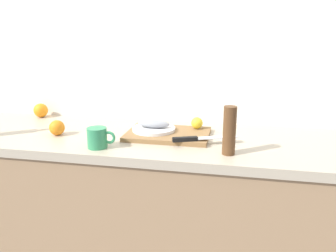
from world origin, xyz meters
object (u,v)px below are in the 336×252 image
pepper_mill (229,131)px  chef_knife (197,138)px  white_plate (154,129)px  orange_0 (57,128)px  coffee_mug_0 (98,138)px  lemon_0 (197,123)px  cutting_board (168,134)px  fish_fillet (154,124)px

pepper_mill → chef_knife: bearing=146.7°
white_plate → orange_0: (-0.45, -0.10, 0.01)m
white_plate → pepper_mill: pepper_mill is taller
coffee_mug_0 → pepper_mill: bearing=3.0°
lemon_0 → coffee_mug_0: coffee_mug_0 is taller
coffee_mug_0 → orange_0: 0.29m
coffee_mug_0 → orange_0: (-0.26, 0.13, -0.01)m
lemon_0 → coffee_mug_0: (-0.39, -0.31, -0.00)m
coffee_mug_0 → pepper_mill: size_ratio=0.63×
cutting_board → pepper_mill: size_ratio=1.95×
coffee_mug_0 → orange_0: coffee_mug_0 is taller
orange_0 → coffee_mug_0: bearing=-26.7°
pepper_mill → coffee_mug_0: bearing=-177.0°
pepper_mill → lemon_0: bearing=120.0°
lemon_0 → orange_0: size_ratio=0.78×
white_plate → orange_0: size_ratio=2.83×
fish_fillet → chef_knife: bearing=-27.4°
chef_knife → coffee_mug_0: (-0.41, -0.12, 0.01)m
lemon_0 → cutting_board: bearing=-145.5°
chef_knife → lemon_0: bearing=75.4°
coffee_mug_0 → orange_0: bearing=153.3°
white_plate → lemon_0: size_ratio=3.63×
cutting_board → lemon_0: 0.16m
cutting_board → fish_fillet: fish_fillet is taller
pepper_mill → orange_0: bearing=172.7°
lemon_0 → orange_0: bearing=-165.0°
chef_knife → lemon_0: size_ratio=4.93×
cutting_board → fish_fillet: 0.09m
cutting_board → fish_fillet: (-0.07, 0.01, 0.04)m
white_plate → coffee_mug_0: (-0.19, -0.23, 0.02)m
chef_knife → coffee_mug_0: size_ratio=2.26×
cutting_board → lemon_0: lemon_0 is taller
cutting_board → lemon_0: (0.13, 0.09, 0.04)m
lemon_0 → coffee_mug_0: bearing=-141.6°
cutting_board → lemon_0: bearing=34.5°
cutting_board → white_plate: (-0.07, 0.01, 0.02)m
chef_knife → orange_0: orange_0 is taller
pepper_mill → fish_fillet: bearing=150.2°
fish_fillet → lemon_0: (0.20, 0.07, -0.00)m
white_plate → orange_0: 0.46m
lemon_0 → pepper_mill: (0.16, -0.28, 0.05)m
cutting_board → lemon_0: size_ratio=6.79×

